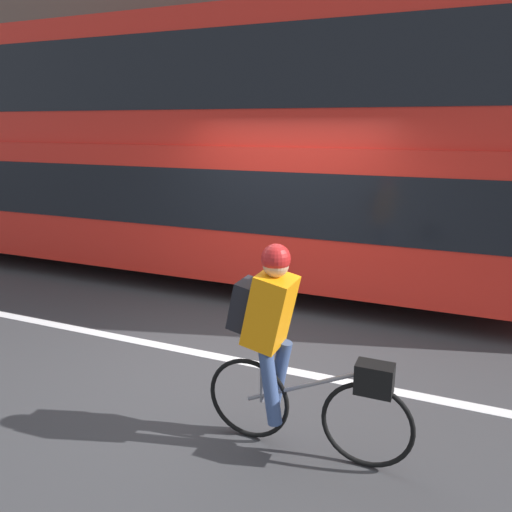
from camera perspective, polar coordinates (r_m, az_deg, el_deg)
name	(u,v)px	position (r m, az deg, el deg)	size (l,w,h in m)	color
ground_plane	(239,358)	(5.42, -1.94, -11.63)	(80.00, 80.00, 0.00)	#38383A
road_center_line	(237,360)	(5.38, -2.20, -11.83)	(50.00, 0.14, 0.01)	silver
sidewalk_curb	(351,243)	(10.35, 10.79, 1.48)	(60.00, 2.52, 0.13)	gray
building_facade	(376,27)	(11.62, 13.54, 24.09)	(60.00, 0.30, 8.70)	brown
bus	(186,142)	(8.18, -7.99, 12.76)	(10.83, 2.48, 3.84)	black
cyclist_on_bike	(285,342)	(3.72, 3.30, -9.83)	(1.60, 0.32, 1.60)	black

